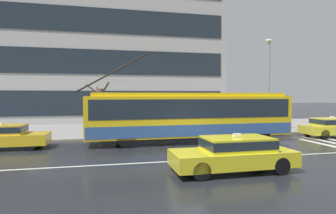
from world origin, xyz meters
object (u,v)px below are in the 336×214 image
(taxi_ahead_of_bus, at_px, (334,126))
(street_lamp, at_px, (269,77))
(pedestrian_at_shelter, at_px, (169,110))
(street_tree_bare, at_px, (101,107))
(trolleybus, at_px, (190,115))
(pedestrian_approaching_curb, at_px, (120,111))
(taxi_queued_behind_bus, at_px, (2,136))
(taxi_oncoming_near, at_px, (234,152))

(taxi_ahead_of_bus, distance_m, street_lamp, 5.38)
(pedestrian_at_shelter, bearing_deg, street_tree_bare, 178.57)
(trolleybus, xyz_separation_m, taxi_ahead_of_bus, (10.02, -0.19, -0.92))
(pedestrian_at_shelter, height_order, pedestrian_approaching_curb, pedestrian_approaching_curb)
(taxi_queued_behind_bus, distance_m, taxi_oncoming_near, 11.83)
(taxi_oncoming_near, relative_size, street_tree_bare, 1.27)
(taxi_ahead_of_bus, height_order, pedestrian_approaching_curb, pedestrian_approaching_curb)
(pedestrian_approaching_curb, bearing_deg, street_tree_bare, -163.96)
(taxi_ahead_of_bus, distance_m, street_tree_bare, 15.89)
(taxi_ahead_of_bus, xyz_separation_m, pedestrian_approaching_curb, (-13.97, 4.43, 0.99))
(trolleybus, relative_size, taxi_queued_behind_bus, 2.88)
(taxi_ahead_of_bus, distance_m, pedestrian_approaching_curb, 14.69)
(trolleybus, distance_m, taxi_ahead_of_bus, 10.07)
(pedestrian_at_shelter, xyz_separation_m, street_tree_bare, (-4.82, 0.12, 0.29))
(trolleybus, bearing_deg, taxi_ahead_of_bus, -1.07)
(street_tree_bare, bearing_deg, taxi_queued_behind_bus, -141.15)
(trolleybus, bearing_deg, taxi_oncoming_near, -93.22)
(trolleybus, height_order, taxi_queued_behind_bus, trolleybus)
(street_lamp, bearing_deg, pedestrian_at_shelter, 167.85)
(trolleybus, height_order, street_tree_bare, trolleybus)
(pedestrian_approaching_curb, bearing_deg, taxi_oncoming_near, -71.87)
(trolleybus, xyz_separation_m, pedestrian_approaching_curb, (-3.95, 4.25, 0.08))
(taxi_ahead_of_bus, relative_size, pedestrian_at_shelter, 2.26)
(trolleybus, height_order, taxi_oncoming_near, trolleybus)
(pedestrian_at_shelter, bearing_deg, street_lamp, -12.15)
(pedestrian_at_shelter, bearing_deg, taxi_oncoming_near, -89.52)
(taxi_oncoming_near, distance_m, pedestrian_at_shelter, 10.46)
(street_tree_bare, bearing_deg, pedestrian_approaching_curb, 16.04)
(trolleybus, relative_size, taxi_oncoming_near, 2.82)
(pedestrian_approaching_curb, height_order, street_tree_bare, street_tree_bare)
(street_lamp, bearing_deg, taxi_oncoming_near, -128.23)
(street_lamp, xyz_separation_m, street_tree_bare, (-11.90, 1.65, -2.09))
(taxi_oncoming_near, height_order, street_lamp, street_lamp)
(taxi_oncoming_near, bearing_deg, trolleybus, 86.78)
(taxi_queued_behind_bus, height_order, street_lamp, street_lamp)
(pedestrian_approaching_curb, bearing_deg, taxi_ahead_of_bus, -17.61)
(taxi_ahead_of_bus, height_order, street_lamp, street_lamp)
(pedestrian_approaching_curb, distance_m, street_tree_bare, 1.43)
(street_lamp, bearing_deg, trolleybus, -161.48)
(pedestrian_at_shelter, distance_m, street_tree_bare, 4.83)
(taxi_queued_behind_bus, xyz_separation_m, street_lamp, (16.84, 2.33, 3.41))
(taxi_queued_behind_bus, bearing_deg, street_tree_bare, 38.85)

